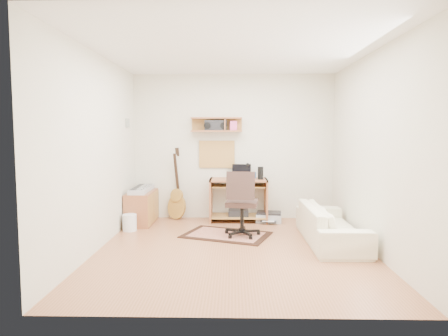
{
  "coord_description": "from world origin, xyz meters",
  "views": [
    {
      "loc": [
        -0.01,
        -5.24,
        1.55
      ],
      "look_at": [
        -0.15,
        1.05,
        1.0
      ],
      "focal_mm": 32.07,
      "sensor_mm": 36.0,
      "label": 1
    }
  ],
  "objects_px": {
    "desk": "(238,200)",
    "task_chair": "(242,203)",
    "cabinet": "(142,207)",
    "sofa": "(331,218)",
    "printer": "(269,217)"
  },
  "relations": [
    {
      "from": "desk",
      "to": "task_chair",
      "type": "xyz_separation_m",
      "value": [
        0.04,
        -1.05,
        0.13
      ]
    },
    {
      "from": "printer",
      "to": "sofa",
      "type": "xyz_separation_m",
      "value": [
        0.76,
        -1.31,
        0.26
      ]
    },
    {
      "from": "desk",
      "to": "sofa",
      "type": "relative_size",
      "value": 0.56
    },
    {
      "from": "sofa",
      "to": "desk",
      "type": "bearing_deg",
      "value": 43.51
    },
    {
      "from": "cabinet",
      "to": "sofa",
      "type": "bearing_deg",
      "value": -21.54
    },
    {
      "from": "desk",
      "to": "task_chair",
      "type": "bearing_deg",
      "value": -87.78
    },
    {
      "from": "task_chair",
      "to": "cabinet",
      "type": "xyz_separation_m",
      "value": [
        -1.71,
        0.86,
        -0.23
      ]
    },
    {
      "from": "task_chair",
      "to": "sofa",
      "type": "bearing_deg",
      "value": -6.25
    },
    {
      "from": "desk",
      "to": "sofa",
      "type": "xyz_separation_m",
      "value": [
        1.29,
        -1.36,
        -0.03
      ]
    },
    {
      "from": "cabinet",
      "to": "task_chair",
      "type": "bearing_deg",
      "value": -26.59
    },
    {
      "from": "cabinet",
      "to": "desk",
      "type": "bearing_deg",
      "value": 6.56
    },
    {
      "from": "task_chair",
      "to": "cabinet",
      "type": "bearing_deg",
      "value": 161.22
    },
    {
      "from": "desk",
      "to": "cabinet",
      "type": "distance_m",
      "value": 1.68
    },
    {
      "from": "desk",
      "to": "task_chair",
      "type": "relative_size",
      "value": 0.99
    },
    {
      "from": "sofa",
      "to": "printer",
      "type": "bearing_deg",
      "value": 29.98
    }
  ]
}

